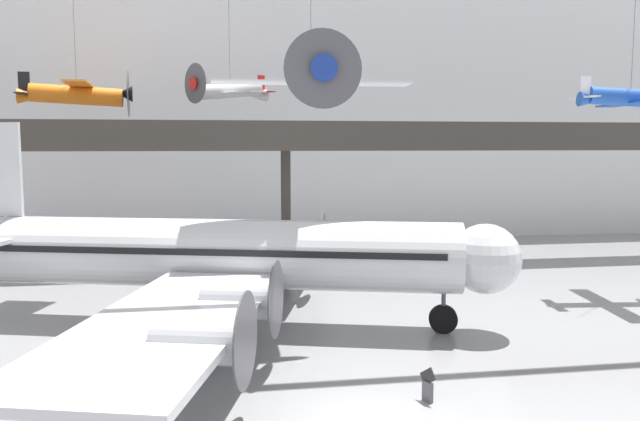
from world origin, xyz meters
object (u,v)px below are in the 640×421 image
(airliner_silver_main, at_px, (216,255))
(suspended_plane_silver_racer, at_px, (230,91))
(info_sign_pedestal, at_px, (428,389))
(suspended_plane_orange_highwing, at_px, (77,94))
(suspended_plane_white_twin, at_px, (311,76))
(suspended_plane_blue_trainer, at_px, (631,98))

(airliner_silver_main, relative_size, suspended_plane_silver_racer, 2.99)
(suspended_plane_silver_racer, bearing_deg, info_sign_pedestal, 69.42)
(info_sign_pedestal, bearing_deg, suspended_plane_orange_highwing, 98.29)
(suspended_plane_orange_highwing, bearing_deg, suspended_plane_white_twin, -54.65)
(suspended_plane_silver_racer, xyz_separation_m, suspended_plane_orange_highwing, (-10.67, 0.81, -0.33))
(suspended_plane_blue_trainer, bearing_deg, suspended_plane_white_twin, -166.20)
(airliner_silver_main, relative_size, suspended_plane_orange_highwing, 2.77)
(suspended_plane_blue_trainer, bearing_deg, suspended_plane_orange_highwing, 162.98)
(suspended_plane_white_twin, xyz_separation_m, info_sign_pedestal, (2.44, -10.48, -11.38))
(suspended_plane_blue_trainer, height_order, suspended_plane_silver_racer, suspended_plane_silver_racer)
(suspended_plane_white_twin, bearing_deg, suspended_plane_blue_trainer, 96.52)
(airliner_silver_main, distance_m, suspended_plane_orange_highwing, 21.45)
(suspended_plane_silver_racer, height_order, info_sign_pedestal, suspended_plane_silver_racer)
(suspended_plane_silver_racer, bearing_deg, suspended_plane_blue_trainer, 114.51)
(suspended_plane_orange_highwing, distance_m, info_sign_pedestal, 33.94)
(airliner_silver_main, distance_m, suspended_plane_blue_trainer, 24.32)
(airliner_silver_main, xyz_separation_m, info_sign_pedestal, (7.03, -10.09, -2.97))
(info_sign_pedestal, bearing_deg, suspended_plane_silver_racer, 79.59)
(airliner_silver_main, height_order, suspended_plane_orange_highwing, suspended_plane_orange_highwing)
(suspended_plane_blue_trainer, xyz_separation_m, info_sign_pedestal, (-15.88, -12.66, -10.72))
(airliner_silver_main, height_order, suspended_plane_white_twin, suspended_plane_white_twin)
(suspended_plane_blue_trainer, relative_size, suspended_plane_orange_highwing, 1.03)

